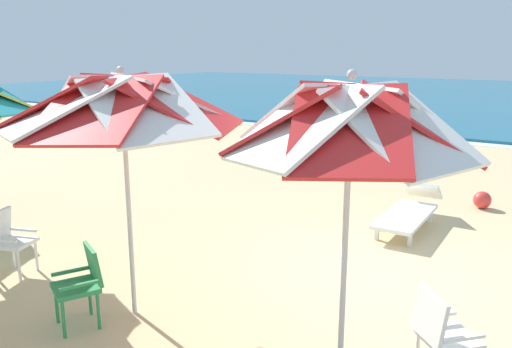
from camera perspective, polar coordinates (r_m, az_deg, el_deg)
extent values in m
plane|color=#D3B784|center=(6.98, 13.43, -11.33)|extent=(80.00, 80.00, 0.00)
cube|color=white|center=(17.66, 25.96, 2.68)|extent=(80.00, 0.70, 0.01)
cylinder|color=silver|center=(4.42, 9.53, -10.72)|extent=(0.05, 0.05, 2.17)
cube|color=red|center=(4.10, 17.21, 5.60)|extent=(1.09, 1.08, 0.56)
cube|color=white|center=(4.43, 14.83, 6.29)|extent=(1.06, 1.13, 0.56)
cube|color=red|center=(4.56, 10.28, 6.72)|extent=(1.08, 1.09, 0.56)
cube|color=white|center=(4.43, 5.69, 6.67)|extent=(1.13, 1.06, 0.56)
cube|color=red|center=(4.10, 3.23, 6.18)|extent=(1.09, 1.08, 0.56)
cube|color=white|center=(3.74, 4.77, 5.45)|extent=(1.06, 1.13, 0.56)
cube|color=red|center=(3.58, 10.15, 4.93)|extent=(1.08, 1.09, 0.56)
cube|color=white|center=(3.74, 15.58, 5.00)|extent=(1.13, 1.06, 0.56)
sphere|color=silver|center=(4.04, 10.42, 10.61)|extent=(0.08, 0.08, 0.08)
cube|color=white|center=(5.04, 20.20, -16.39)|extent=(0.62, 0.62, 0.05)
cube|color=white|center=(4.83, 18.39, -14.56)|extent=(0.37, 0.35, 0.40)
cube|color=white|center=(5.13, 19.02, -14.33)|extent=(0.30, 0.32, 0.03)
cube|color=white|center=(4.85, 21.67, -16.30)|extent=(0.30, 0.32, 0.03)
cylinder|color=white|center=(5.37, 20.53, -17.33)|extent=(0.04, 0.04, 0.41)
cylinder|color=silver|center=(5.80, -13.62, -4.94)|extent=(0.05, 0.05, 2.18)
cube|color=red|center=(5.32, -8.40, 7.65)|extent=(1.37, 1.32, 0.57)
cube|color=white|center=(5.78, -8.71, 8.08)|extent=(1.31, 1.40, 0.57)
cube|color=red|center=(6.09, -11.98, 8.21)|extent=(1.32, 1.37, 0.57)
cube|color=white|center=(6.11, -16.33, 7.98)|extent=(1.40, 1.31, 0.57)
cube|color=red|center=(5.82, -19.76, 7.49)|extent=(1.37, 1.32, 0.57)
cube|color=white|center=(5.37, -20.38, 7.01)|extent=(1.31, 1.40, 0.57)
cube|color=red|center=(5.01, -17.19, 6.85)|extent=(1.32, 1.37, 0.57)
cube|color=white|center=(4.99, -11.90, 7.13)|extent=(1.40, 1.31, 0.57)
sphere|color=silver|center=(5.52, -14.53, 10.91)|extent=(0.08, 0.08, 0.08)
cube|color=#2D8C4C|center=(5.93, -19.06, -11.63)|extent=(0.59, 0.59, 0.05)
cube|color=#2D8C4C|center=(5.88, -17.30, -9.33)|extent=(0.42, 0.27, 0.40)
cube|color=#2D8C4C|center=(5.71, -18.70, -11.40)|extent=(0.21, 0.37, 0.03)
cube|color=#2D8C4C|center=(6.07, -19.55, -9.95)|extent=(0.21, 0.37, 0.03)
cylinder|color=#2D8C4C|center=(5.85, -20.23, -14.63)|extent=(0.04, 0.04, 0.41)
cylinder|color=#2D8C4C|center=(6.16, -20.89, -13.21)|extent=(0.04, 0.04, 0.41)
cylinder|color=#2D8C4C|center=(5.91, -16.79, -14.06)|extent=(0.04, 0.04, 0.41)
cylinder|color=#2D8C4C|center=(6.22, -17.63, -12.69)|extent=(0.04, 0.04, 0.41)
cube|color=white|center=(7.52, -24.84, -6.81)|extent=(0.56, 0.56, 0.05)
cube|color=white|center=(7.63, -24.01, -5.56)|extent=(0.39, 0.17, 0.03)
cube|color=white|center=(7.33, -25.88, -6.49)|extent=(0.39, 0.17, 0.03)
cylinder|color=white|center=(7.62, -22.80, -8.20)|extent=(0.04, 0.04, 0.41)
cylinder|color=white|center=(7.36, -24.40, -9.11)|extent=(0.04, 0.04, 0.41)
cylinder|color=white|center=(7.83, -24.91, -7.84)|extent=(0.04, 0.04, 0.41)
cube|color=white|center=(8.83, 15.97, -4.43)|extent=(0.69, 1.72, 0.06)
cube|color=white|center=(9.77, 17.72, -1.71)|extent=(0.62, 0.50, 0.36)
cube|color=white|center=(8.23, 16.43, -6.81)|extent=(0.06, 0.06, 0.22)
cube|color=white|center=(8.36, 13.03, -6.27)|extent=(0.06, 0.06, 0.22)
cube|color=white|center=(9.41, 18.47, -4.41)|extent=(0.06, 0.06, 0.22)
cube|color=white|center=(9.53, 15.48, -3.98)|extent=(0.06, 0.06, 0.22)
sphere|color=red|center=(10.58, 23.42, -2.61)|extent=(0.32, 0.32, 0.32)
cube|color=yellow|center=(17.10, 17.42, 3.44)|extent=(0.30, 0.24, 0.20)
cube|color=#9E7051|center=(17.03, 17.48, 4.62)|extent=(0.30, 0.25, 0.54)
sphere|color=#9E7051|center=(16.97, 17.56, 5.82)|extent=(0.20, 0.20, 0.20)
cube|color=#9E7051|center=(17.49, 17.77, 3.52)|extent=(0.26, 0.76, 0.14)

